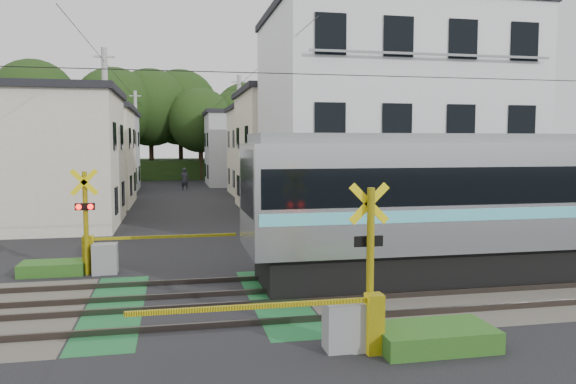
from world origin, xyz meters
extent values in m
plane|color=black|center=(0.00, 0.00, 0.00)|extent=(120.00, 120.00, 0.00)
cube|color=#47423A|center=(0.00, 0.00, 0.00)|extent=(120.00, 6.00, 0.00)
cube|color=black|center=(0.00, 0.00, 0.01)|extent=(5.20, 120.00, 0.00)
cube|color=#145126|center=(-1.90, 0.00, 0.01)|extent=(1.30, 6.00, 0.00)
cube|color=#145126|center=(1.90, 0.00, 0.01)|extent=(1.30, 6.00, 0.00)
cube|color=#3F3833|center=(0.00, -1.90, 0.07)|extent=(120.00, 0.08, 0.14)
cube|color=#3F3833|center=(0.00, -0.50, 0.07)|extent=(120.00, 0.08, 0.14)
cube|color=#3F3833|center=(0.00, 0.50, 0.07)|extent=(120.00, 0.08, 0.14)
cube|color=#3F3833|center=(0.00, 1.90, 0.07)|extent=(120.00, 0.08, 0.14)
cube|color=black|center=(11.10, 1.20, 0.49)|extent=(18.74, 2.58, 0.98)
cube|color=black|center=(4.27, 1.20, 0.33)|extent=(2.60, 2.39, 0.65)
cube|color=#B5BABF|center=(11.10, 1.20, 2.39)|extent=(19.52, 3.04, 2.82)
cube|color=black|center=(11.10, 1.20, 2.72)|extent=(19.21, 3.08, 0.96)
cube|color=#5BD4E7|center=(11.10, 1.20, 1.99)|extent=(19.32, 3.07, 0.30)
cube|color=black|center=(1.39, 1.20, 2.81)|extent=(0.10, 2.61, 1.69)
cylinder|color=yellow|center=(3.00, -3.60, 1.50)|extent=(0.14, 0.14, 3.00)
cube|color=yellow|center=(3.00, -3.50, 2.70)|extent=(0.77, 0.05, 0.77)
cube|color=yellow|center=(3.00, -3.50, 2.70)|extent=(0.77, 0.05, 0.77)
cube|color=black|center=(3.00, -3.50, 2.00)|extent=(0.55, 0.05, 0.20)
sphere|color=#FF0C07|center=(2.84, -3.44, 2.00)|extent=(0.16, 0.16, 0.16)
sphere|color=#FF0C07|center=(3.16, -3.44, 2.00)|extent=(0.16, 0.16, 0.16)
cube|color=gray|center=(2.50, -3.60, 0.45)|extent=(0.70, 0.50, 0.90)
cube|color=yellow|center=(3.00, -3.85, 0.55)|extent=(0.30, 0.30, 1.10)
cube|color=yellow|center=(0.75, -3.85, 1.00)|extent=(4.20, 0.08, 0.08)
cylinder|color=yellow|center=(-3.00, 3.60, 1.50)|extent=(0.14, 0.14, 3.00)
cube|color=yellow|center=(-3.00, 3.50, 2.70)|extent=(0.77, 0.05, 0.77)
cube|color=yellow|center=(-3.00, 3.50, 2.70)|extent=(0.77, 0.05, 0.77)
cube|color=black|center=(-3.00, 3.50, 2.00)|extent=(0.55, 0.05, 0.20)
sphere|color=#FF0C07|center=(-3.16, 3.44, 2.00)|extent=(0.16, 0.16, 0.16)
sphere|color=#FF0C07|center=(-2.84, 3.44, 2.00)|extent=(0.16, 0.16, 0.16)
cube|color=gray|center=(-2.50, 3.60, 0.45)|extent=(0.70, 0.50, 0.90)
cube|color=yellow|center=(-3.00, 3.85, 0.55)|extent=(0.30, 0.30, 1.10)
cube|color=yellow|center=(-0.75, 3.85, 1.00)|extent=(4.20, 0.08, 0.08)
cube|color=silver|center=(8.50, 9.50, 4.50)|extent=(10.00, 8.00, 9.00)
cube|color=black|center=(8.50, 9.50, 9.15)|extent=(10.20, 8.16, 0.30)
cube|color=black|center=(4.80, 5.47, 1.50)|extent=(1.10, 0.06, 1.40)
cube|color=black|center=(7.25, 5.47, 1.50)|extent=(1.10, 0.06, 1.40)
cube|color=black|center=(9.70, 5.47, 1.50)|extent=(1.10, 0.06, 1.40)
cube|color=black|center=(12.15, 5.47, 1.50)|extent=(1.10, 0.06, 1.40)
cube|color=gray|center=(8.50, 5.25, 0.90)|extent=(9.00, 0.06, 0.08)
cube|color=black|center=(4.80, 5.47, 4.50)|extent=(1.10, 0.06, 1.40)
cube|color=black|center=(7.25, 5.47, 4.50)|extent=(1.10, 0.06, 1.40)
cube|color=black|center=(9.70, 5.47, 4.50)|extent=(1.10, 0.06, 1.40)
cube|color=black|center=(12.15, 5.47, 4.50)|extent=(1.10, 0.06, 1.40)
cube|color=gray|center=(8.50, 5.25, 3.90)|extent=(9.00, 0.06, 0.08)
cube|color=black|center=(4.80, 5.47, 7.50)|extent=(1.10, 0.06, 1.40)
cube|color=black|center=(7.25, 5.47, 7.50)|extent=(1.10, 0.06, 1.40)
cube|color=black|center=(9.70, 5.47, 7.50)|extent=(1.10, 0.06, 1.40)
cube|color=black|center=(12.15, 5.47, 7.50)|extent=(1.10, 0.06, 1.40)
cube|color=gray|center=(8.50, 5.25, 6.90)|extent=(9.00, 0.06, 0.08)
cube|color=beige|center=(-6.50, 14.00, 3.00)|extent=(7.00, 7.00, 6.00)
cube|color=black|center=(-6.50, 14.00, 6.15)|extent=(7.35, 7.35, 0.30)
cube|color=black|center=(-2.97, 12.25, 1.30)|extent=(0.06, 1.00, 1.20)
cube|color=black|center=(-2.97, 15.75, 1.30)|extent=(0.06, 1.00, 1.20)
cube|color=black|center=(-2.97, 12.25, 4.10)|extent=(0.06, 1.00, 1.20)
cube|color=black|center=(-2.97, 15.75, 4.10)|extent=(0.06, 1.00, 1.20)
cube|color=beige|center=(6.80, 18.00, 3.25)|extent=(7.00, 8.00, 6.50)
cube|color=black|center=(6.80, 18.00, 6.65)|extent=(7.35, 8.40, 0.30)
cube|color=black|center=(3.27, 16.00, 1.30)|extent=(0.06, 1.00, 1.20)
cube|color=black|center=(3.27, 20.00, 1.30)|extent=(0.06, 1.00, 1.20)
cube|color=black|center=(3.27, 16.00, 4.10)|extent=(0.06, 1.00, 1.20)
cube|color=black|center=(3.27, 20.00, 4.10)|extent=(0.06, 1.00, 1.20)
cube|color=beige|center=(-7.00, 23.00, 2.90)|extent=(8.00, 7.00, 5.80)
cube|color=black|center=(-7.00, 23.00, 5.95)|extent=(8.40, 7.35, 0.30)
cube|color=black|center=(-2.97, 21.25, 1.30)|extent=(0.06, 1.00, 1.20)
cube|color=black|center=(-2.97, 24.75, 1.30)|extent=(0.06, 1.00, 1.20)
cube|color=black|center=(-2.97, 21.25, 4.10)|extent=(0.06, 1.00, 1.20)
cube|color=black|center=(-2.97, 24.75, 4.10)|extent=(0.06, 1.00, 1.20)
cube|color=beige|center=(7.20, 28.00, 3.10)|extent=(7.00, 7.00, 6.20)
cube|color=black|center=(7.20, 28.00, 6.35)|extent=(7.35, 7.35, 0.30)
cube|color=black|center=(3.67, 26.25, 1.30)|extent=(0.06, 1.00, 1.20)
cube|color=black|center=(3.67, 29.75, 1.30)|extent=(0.06, 1.00, 1.20)
cube|color=black|center=(3.67, 26.25, 4.10)|extent=(0.06, 1.00, 1.20)
cube|color=black|center=(3.67, 29.75, 4.10)|extent=(0.06, 1.00, 1.20)
cube|color=#ADAFB2|center=(-6.80, 33.00, 3.00)|extent=(7.00, 8.00, 6.00)
cube|color=black|center=(-6.80, 33.00, 6.15)|extent=(7.35, 8.40, 0.30)
cube|color=black|center=(-3.27, 31.00, 1.30)|extent=(0.06, 1.00, 1.20)
cube|color=black|center=(-3.27, 35.00, 1.30)|extent=(0.06, 1.00, 1.20)
cube|color=black|center=(-3.27, 31.00, 4.10)|extent=(0.06, 1.00, 1.20)
cube|color=black|center=(-3.27, 35.00, 4.10)|extent=(0.06, 1.00, 1.20)
cube|color=#ADAFB2|center=(6.50, 38.00, 3.20)|extent=(8.00, 7.00, 6.40)
cube|color=black|center=(6.50, 38.00, 6.55)|extent=(8.40, 7.35, 0.30)
cube|color=black|center=(2.47, 36.25, 1.30)|extent=(0.06, 1.00, 1.20)
cube|color=black|center=(2.47, 39.75, 1.30)|extent=(0.06, 1.00, 1.20)
cube|color=black|center=(2.47, 36.25, 4.10)|extent=(0.06, 1.00, 1.20)
cube|color=black|center=(2.47, 39.75, 4.10)|extent=(0.06, 1.00, 1.20)
cube|color=#1D3411|center=(0.00, 50.00, 1.00)|extent=(40.00, 10.00, 2.00)
cylinder|color=#332114|center=(-13.59, 45.30, 2.96)|extent=(0.50, 0.50, 5.93)
sphere|color=#1D3411|center=(-13.59, 45.30, 7.71)|extent=(8.30, 8.30, 8.30)
cylinder|color=#332114|center=(-10.64, 46.62, 2.25)|extent=(0.50, 0.50, 4.49)
sphere|color=#1D3411|center=(-10.64, 46.62, 5.84)|extent=(6.29, 6.29, 6.29)
cylinder|color=#332114|center=(-9.09, 48.94, 2.09)|extent=(0.50, 0.50, 4.18)
sphere|color=#1D3411|center=(-9.09, 48.94, 5.44)|extent=(5.86, 5.86, 5.86)
cylinder|color=#332114|center=(-6.18, 45.74, 2.84)|extent=(0.50, 0.50, 5.68)
sphere|color=#1D3411|center=(-6.18, 45.74, 7.38)|extent=(7.95, 7.95, 7.95)
cylinder|color=#332114|center=(-2.71, 47.82, 2.89)|extent=(0.50, 0.50, 5.79)
sphere|color=#1D3411|center=(-2.71, 47.82, 7.53)|extent=(8.10, 8.10, 8.10)
cylinder|color=#332114|center=(0.38, 50.37, 2.97)|extent=(0.50, 0.50, 5.94)
sphere|color=#1D3411|center=(0.38, 50.37, 7.73)|extent=(8.32, 8.32, 8.32)
cylinder|color=#332114|center=(2.33, 45.21, 2.36)|extent=(0.50, 0.50, 4.72)
sphere|color=#1D3411|center=(2.33, 45.21, 6.13)|extent=(6.60, 6.60, 6.60)
cylinder|color=#332114|center=(6.09, 47.78, 2.35)|extent=(0.50, 0.50, 4.71)
sphere|color=#1D3411|center=(6.09, 47.78, 6.12)|extent=(6.59, 6.59, 6.59)
cylinder|color=#332114|center=(7.79, 50.97, 2.67)|extent=(0.50, 0.50, 5.34)
sphere|color=#1D3411|center=(7.79, 50.97, 6.94)|extent=(7.47, 7.47, 7.47)
cylinder|color=#332114|center=(11.93, 48.16, 2.22)|extent=(0.50, 0.50, 4.44)
sphere|color=#1D3411|center=(11.93, 48.16, 5.78)|extent=(6.22, 6.22, 6.22)
cylinder|color=#332114|center=(14.08, 49.61, 2.99)|extent=(0.50, 0.50, 5.98)
sphere|color=#1D3411|center=(14.08, 49.61, 7.77)|extent=(8.37, 8.37, 8.37)
cube|color=black|center=(6.00, 1.20, 5.60)|extent=(60.00, 0.02, 0.02)
cylinder|color=#A5A5A0|center=(-3.40, 13.00, 4.00)|extent=(0.26, 0.26, 8.00)
cube|color=#A5A5A0|center=(-3.40, 13.00, 7.60)|extent=(0.90, 0.08, 0.08)
cylinder|color=#A5A5A0|center=(3.60, 22.00, 4.00)|extent=(0.26, 0.26, 8.00)
cube|color=#A5A5A0|center=(3.60, 22.00, 7.60)|extent=(0.90, 0.08, 0.08)
cylinder|color=#A5A5A0|center=(-3.40, 34.00, 4.00)|extent=(0.26, 0.26, 8.00)
cube|color=#A5A5A0|center=(-3.40, 34.00, 7.60)|extent=(0.90, 0.08, 0.08)
cube|color=black|center=(-3.40, 23.50, 7.40)|extent=(0.02, 42.00, 0.02)
cube|color=black|center=(3.60, 23.50, 7.40)|extent=(0.02, 42.00, 0.02)
imported|color=#2C2B35|center=(0.38, 32.48, 0.91)|extent=(0.76, 0.60, 1.82)
cube|color=#2D5E1E|center=(4.20, -3.80, 0.20)|extent=(2.20, 1.20, 0.40)
cube|color=#2D5E1E|center=(-4.00, 3.90, 0.18)|extent=(1.80, 1.00, 0.36)
cube|color=#2D5E1E|center=(4.60, 3.20, 0.15)|extent=(1.50, 0.90, 0.30)
camera|label=1|loc=(-0.52, -13.22, 3.81)|focal=35.00mm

